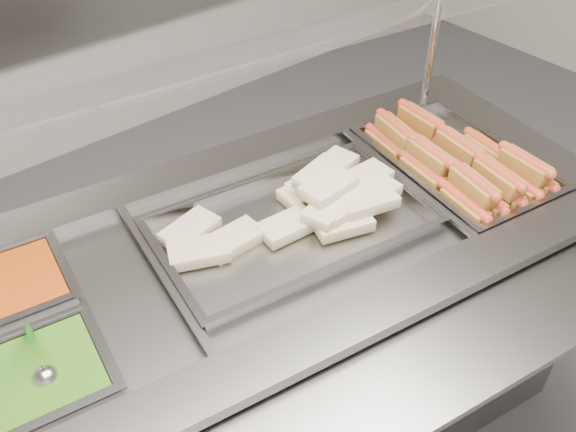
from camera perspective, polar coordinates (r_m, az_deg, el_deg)
steam_counter at (r=1.97m, az=-1.28°, el=-11.11°), size 1.99×1.12×0.90m
tray_rail at (r=1.40m, az=9.30°, el=-14.63°), size 1.82×0.64×0.05m
sneeze_guard at (r=1.60m, az=-5.70°, el=13.24°), size 1.68×0.55×0.44m
pan_hotdogs at (r=1.98m, az=14.50°, el=4.04°), size 0.42×0.60×0.10m
pan_wraps at (r=1.68m, az=0.29°, el=-1.17°), size 0.74×0.50×0.07m
pan_beans at (r=1.66m, az=-24.00°, el=-6.76°), size 0.33×0.28×0.10m
pan_peas at (r=1.46m, az=-21.67°, el=-14.09°), size 0.33×0.28×0.10m
hotdogs_in_buns at (r=1.93m, az=14.70°, el=4.81°), size 0.35×0.55×0.12m
tortilla_wraps at (r=1.70m, az=2.18°, el=1.24°), size 0.66×0.35×0.10m
serving_spoon at (r=1.42m, az=-20.94°, el=-12.64°), size 0.06×0.18×0.14m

